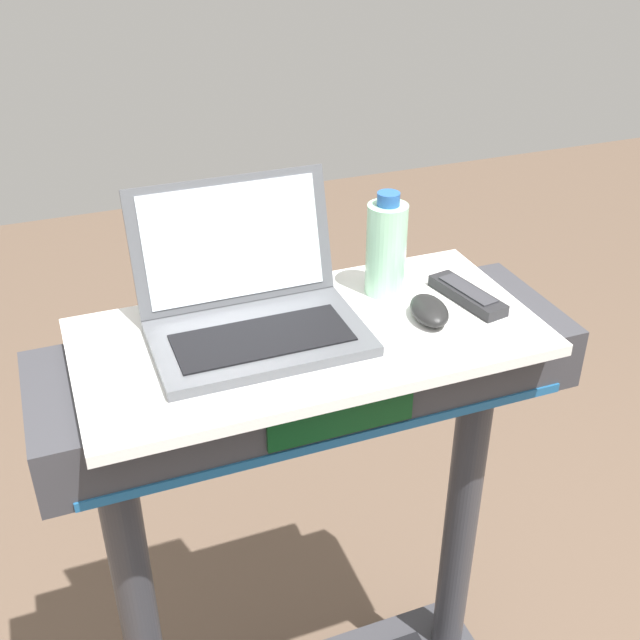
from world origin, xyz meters
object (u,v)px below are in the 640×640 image
at_px(computer_mouse, 429,310).
at_px(water_bottle, 386,248).
at_px(laptop, 251,305).
at_px(tv_remote, 467,295).

distance_m(computer_mouse, water_bottle, 0.14).
height_order(laptop, water_bottle, laptop).
bearing_deg(laptop, water_bottle, 9.56).
distance_m(laptop, water_bottle, 0.26).
distance_m(laptop, computer_mouse, 0.30).
bearing_deg(computer_mouse, water_bottle, 113.66).
distance_m(computer_mouse, tv_remote, 0.10).
height_order(water_bottle, tv_remote, water_bottle).
bearing_deg(tv_remote, water_bottle, 146.00).
relative_size(computer_mouse, tv_remote, 0.60).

